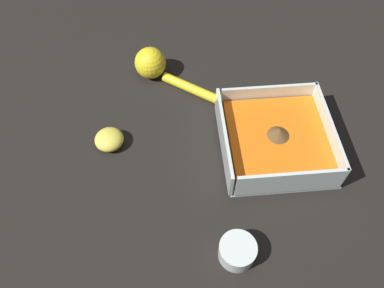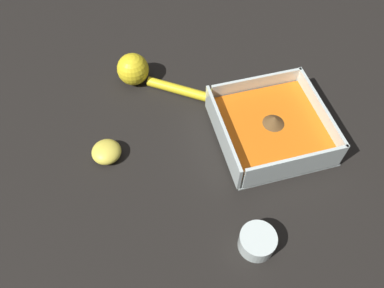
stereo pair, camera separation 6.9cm
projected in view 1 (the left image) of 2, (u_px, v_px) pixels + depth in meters
ground_plane at (274, 147)px, 0.73m from camera, size 4.00×4.00×0.00m
square_dish at (274, 141)px, 0.71m from camera, size 0.20×0.20×0.07m
spice_bowl at (237, 251)px, 0.60m from camera, size 0.06×0.06×0.03m
lemon_squeezer at (157, 67)px, 0.81m from camera, size 0.15×0.19×0.07m
lemon_half at (109, 139)px, 0.72m from camera, size 0.06×0.06×0.03m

